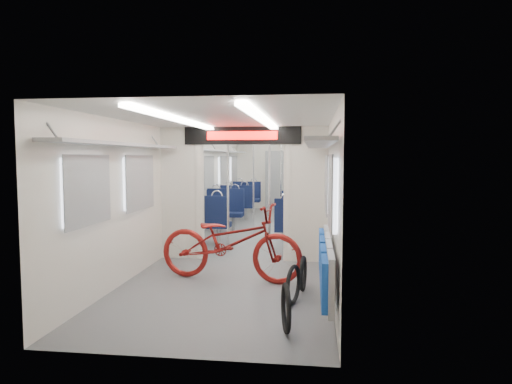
% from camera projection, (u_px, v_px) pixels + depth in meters
% --- Properties ---
extents(carriage, '(12.00, 12.02, 2.31)m').
position_uv_depth(carriage, '(256.00, 171.00, 9.61)').
color(carriage, '#515456').
rests_on(carriage, ground).
extents(bicycle, '(2.22, 1.07, 1.12)m').
position_uv_depth(bicycle, '(230.00, 242.00, 6.59)').
color(bicycle, maroon).
rests_on(bicycle, ground).
extents(flip_bench, '(0.12, 2.15, 0.57)m').
position_uv_depth(flip_bench, '(326.00, 263.00, 5.18)').
color(flip_bench, gray).
rests_on(flip_bench, carriage).
extents(bike_hoop_a, '(0.14, 0.52, 0.52)m').
position_uv_depth(bike_hoop_a, '(286.00, 310.00, 4.62)').
color(bike_hoop_a, black).
rests_on(bike_hoop_a, ground).
extents(bike_hoop_b, '(0.18, 0.48, 0.49)m').
position_uv_depth(bike_hoop_b, '(293.00, 286.00, 5.53)').
color(bike_hoop_b, black).
rests_on(bike_hoop_b, ground).
extents(bike_hoop_c, '(0.10, 0.48, 0.48)m').
position_uv_depth(bike_hoop_c, '(303.00, 275.00, 6.06)').
color(bike_hoop_c, black).
rests_on(bike_hoop_c, ground).
extents(seat_bay_near_left, '(0.93, 2.16, 1.13)m').
position_uv_depth(seat_bay_near_left, '(217.00, 212.00, 10.19)').
color(seat_bay_near_left, black).
rests_on(seat_bay_near_left, ground).
extents(seat_bay_near_right, '(0.92, 2.11, 1.11)m').
position_uv_depth(seat_bay_near_right, '(300.00, 216.00, 9.66)').
color(seat_bay_near_right, black).
rests_on(seat_bay_near_right, ground).
extents(seat_bay_far_left, '(0.91, 2.09, 1.11)m').
position_uv_depth(seat_bay_far_left, '(242.00, 198.00, 13.81)').
color(seat_bay_far_left, black).
rests_on(seat_bay_far_left, ground).
extents(seat_bay_far_right, '(0.90, 2.04, 1.09)m').
position_uv_depth(seat_bay_far_right, '(304.00, 201.00, 13.08)').
color(seat_bay_far_right, black).
rests_on(seat_bay_far_right, ground).
extents(stanchion_near_left, '(0.04, 0.04, 2.30)m').
position_uv_depth(stanchion_near_left, '(228.00, 191.00, 8.50)').
color(stanchion_near_left, silver).
rests_on(stanchion_near_left, ground).
extents(stanchion_near_right, '(0.05, 0.05, 2.30)m').
position_uv_depth(stanchion_near_right, '(269.00, 192.00, 8.29)').
color(stanchion_near_right, silver).
rests_on(stanchion_near_right, ground).
extents(stanchion_far_left, '(0.04, 0.04, 2.30)m').
position_uv_depth(stanchion_far_left, '(253.00, 182.00, 11.69)').
color(stanchion_far_left, silver).
rests_on(stanchion_far_left, ground).
extents(stanchion_far_right, '(0.04, 0.04, 2.30)m').
position_uv_depth(stanchion_far_right, '(281.00, 181.00, 11.90)').
color(stanchion_far_right, silver).
rests_on(stanchion_far_right, ground).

